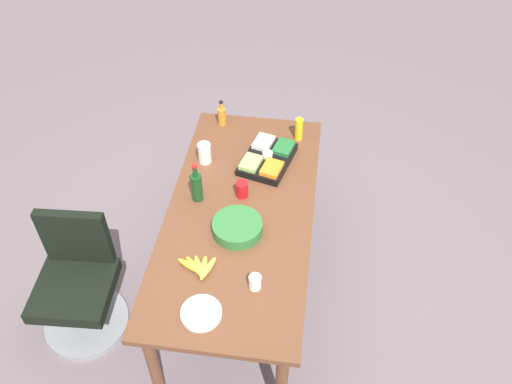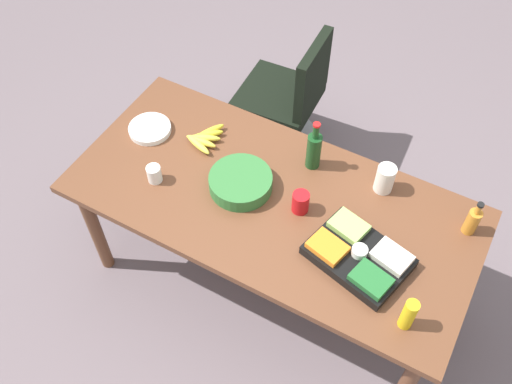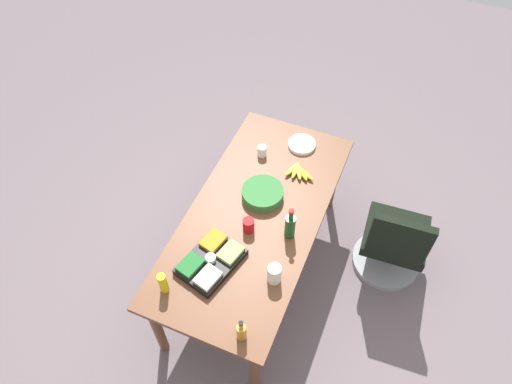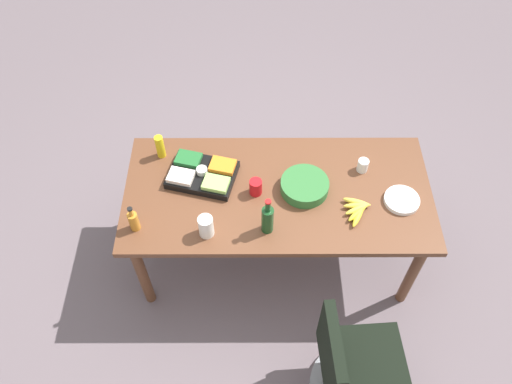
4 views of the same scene
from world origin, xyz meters
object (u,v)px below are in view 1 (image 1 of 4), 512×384
Objects in this scene: salad_bowl at (237,227)px; wine_bottle at (197,186)px; veggie_tray at (267,158)px; mayo_jar at (205,153)px; office_chair at (79,289)px; conference_table at (240,220)px; mustard_bottle at (299,129)px; banana_bunch at (199,267)px; red_solo_cup at (242,189)px; dressing_bottle at (222,115)px; paper_cup at (255,282)px; paper_plate_stack at (201,313)px.

salad_bowl is 0.39m from wine_bottle.
mayo_jar is at bearing 96.75° from veggie_tray.
salad_bowl is at bearing -75.40° from office_chair.
mayo_jar is at bearing -38.41° from office_chair.
mustard_bottle is at bearing -21.48° from conference_table.
banana_bunch is 0.77× the size of salad_bowl.
red_solo_cup is 0.36m from veggie_tray.
dressing_bottle is at bearing 15.45° from salad_bowl.
wine_bottle is (0.24, 0.30, 0.07)m from salad_bowl.
office_chair is at bearing 86.48° from banana_bunch.
red_solo_cup is at bearing 3.92° from conference_table.
paper_cup is 1.48m from dressing_bottle.
red_solo_cup is at bearing 14.73° from paper_cup.
mayo_jar is at bearing 118.52° from mustard_bottle.
office_chair is at bearing 125.18° from wine_bottle.
conference_table is at bearing 17.36° from paper_cup.
mayo_jar is (0.43, 0.31, 0.16)m from conference_table.
conference_table is 0.59m from paper_cup.
paper_cup is at bearing -162.64° from conference_table.
office_chair is 3.74× the size of banana_bunch.
dressing_bottle is at bearing -5.28° from mayo_jar.
dressing_bottle is (1.29, -0.72, 0.51)m from office_chair.
paper_plate_stack is (-1.20, -0.23, -0.06)m from mayo_jar.
veggie_tray is at bearing -8.94° from paper_plate_stack.
conference_table is 17.74× the size of red_solo_cup.
veggie_tray is 1.68× the size of wine_bottle.
mayo_jar is at bearing 35.88° from conference_table.
paper_cup is at bearing -162.49° from dressing_bottle.
banana_bunch is 0.64m from red_solo_cup.
red_solo_cup reaches higher than paper_plate_stack.
salad_bowl is (-0.17, -0.01, 0.12)m from conference_table.
veggie_tray reaches higher than banana_bunch.
paper_cup is at bearing -96.06° from office_chair.
wine_bottle reaches higher than dressing_bottle.
dressing_bottle is 1.64m from paper_plate_stack.
veggie_tray reaches higher than salad_bowl.
paper_plate_stack is (-1.63, -0.19, -0.06)m from dressing_bottle.
mustard_bottle is 0.98m from salad_bowl.
salad_bowl is at bearing -28.36° from banana_bunch.
office_chair is at bearing 69.65° from paper_plate_stack.
paper_cup reaches higher than banana_bunch.
veggie_tray is at bearing -19.68° from red_solo_cup.
paper_cup reaches higher than conference_table.
banana_bunch is at bearing -167.07° from wine_bottle.
conference_table is 21.68× the size of paper_cup.
office_chair is 1.07m from paper_plate_stack.
paper_cup reaches higher than veggie_tray.
paper_cup is (-0.55, -0.17, 0.13)m from conference_table.
office_chair is at bearing 141.59° from mayo_jar.
wine_bottle reaches higher than red_solo_cup.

